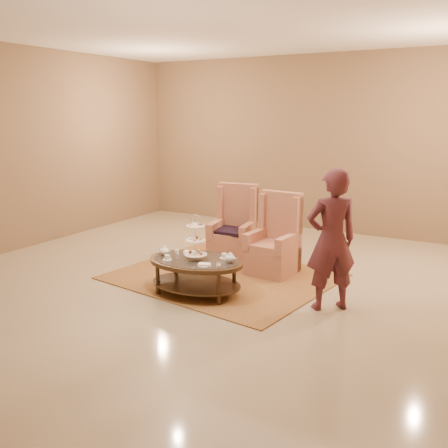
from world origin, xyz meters
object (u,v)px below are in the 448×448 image
Objects in this scene: tea_table at (196,266)px; armchair_right at (275,246)px; armchair_left at (234,235)px; person at (331,240)px.

armchair_right reaches higher than tea_table.
tea_table is at bearing -87.61° from armchair_left.
armchair_left is 0.91m from armchair_right.
armchair_left reaches higher than armchair_right.
armchair_right is at bearing -80.78° from person.
tea_table is at bearing -106.44° from armchair_right.
armchair_right is at bearing 64.69° from tea_table.
armchair_left is at bearing 165.18° from armchair_right.
person reaches higher than armchair_left.
armchair_left is (-0.34, 1.68, 0.02)m from tea_table.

